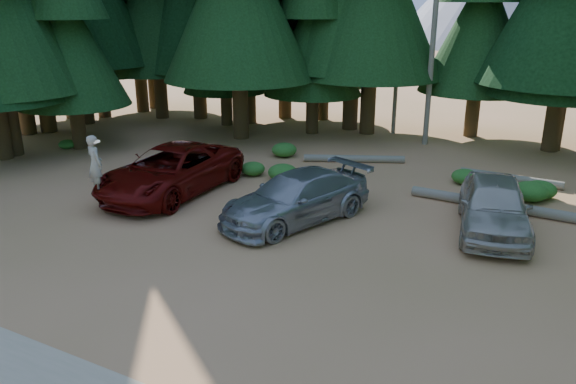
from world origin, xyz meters
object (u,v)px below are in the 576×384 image
object	(u,v)px
silver_minivan_right	(494,205)
log_left	(354,159)
red_pickup	(171,171)
log_right	(490,204)
frisbee_player	(95,164)
log_mid	(511,178)
silver_minivan_center	(296,198)

from	to	relation	value
silver_minivan_right	log_left	distance (m)	7.94
red_pickup	log_right	world-z (taller)	red_pickup
log_left	log_right	bearing A→B (deg)	-51.80
log_left	log_right	distance (m)	6.57
frisbee_player	log_mid	distance (m)	14.39
red_pickup	log_left	bearing A→B (deg)	56.80
log_mid	log_right	world-z (taller)	log_right
red_pickup	log_left	size ratio (longest dim) A/B	1.42
red_pickup	silver_minivan_right	distance (m)	10.36
red_pickup	frisbee_player	bearing A→B (deg)	-113.86
silver_minivan_right	log_mid	distance (m)	5.16
log_mid	log_right	size ratio (longest dim) A/B	0.70
log_left	log_right	world-z (taller)	log_right
silver_minivan_center	log_right	world-z (taller)	silver_minivan_center
silver_minivan_right	log_mid	world-z (taller)	silver_minivan_right
frisbee_player	log_right	bearing A→B (deg)	-131.88
silver_minivan_center	silver_minivan_right	world-z (taller)	silver_minivan_right
log_right	red_pickup	bearing A→B (deg)	-157.42
frisbee_player	log_right	distance (m)	12.43
log_right	log_left	bearing A→B (deg)	155.40
silver_minivan_center	log_right	bearing A→B (deg)	58.47
log_left	silver_minivan_center	bearing A→B (deg)	-107.20
log_left	frisbee_player	bearing A→B (deg)	-143.70
log_right	silver_minivan_right	bearing A→B (deg)	-76.71
silver_minivan_center	log_right	distance (m)	6.29
silver_minivan_right	log_mid	size ratio (longest dim) A/B	1.30
log_mid	log_right	distance (m)	3.22
frisbee_player	log_right	world-z (taller)	frisbee_player
red_pickup	log_mid	bearing A→B (deg)	32.28
frisbee_player	silver_minivan_center	bearing A→B (deg)	-140.78
red_pickup	log_left	xyz separation A→B (m)	(4.07, 6.56, -0.66)
silver_minivan_center	silver_minivan_right	distance (m)	5.65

